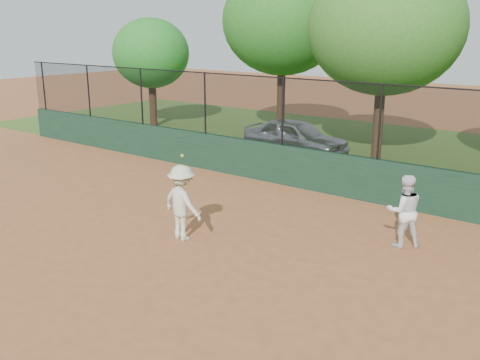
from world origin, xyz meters
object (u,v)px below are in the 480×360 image
Objects in this scene: player_main at (182,203)px; parked_car at (295,138)px; tree_0 at (151,53)px; tree_1 at (283,21)px; player_second at (404,211)px; tree_2 at (385,27)px.

parked_car is at bearing 104.82° from player_main.
player_main is at bearing -41.57° from tree_0.
parked_car is 0.57× the size of tree_1.
tree_2 reaches higher than player_second.
player_second is at bearing -25.43° from tree_0.
tree_2 is at bearing -60.59° from parked_car.
parked_car is 1.94× the size of player_main.
tree_1 is at bearing 112.60° from player_main.
tree_0 is (-15.01, 7.14, 2.62)m from player_second.
tree_2 is at bearing -15.65° from tree_1.
player_second is 0.23× the size of tree_2.
tree_1 is (-2.42, 2.75, 4.16)m from parked_car.
tree_2 is (2.59, 1.34, 3.91)m from parked_car.
parked_car is 8.75m from player_main.
player_second is 16.83m from tree_0.
tree_1 is at bearing 13.38° from tree_0.
player_second is 0.77× the size of player_main.
parked_car is 4.88m from tree_2.
player_main reaches higher than parked_car.
tree_0 reaches higher than player_main.
parked_car is 0.58× the size of tree_2.
player_second is (6.30, -5.89, 0.11)m from parked_car.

